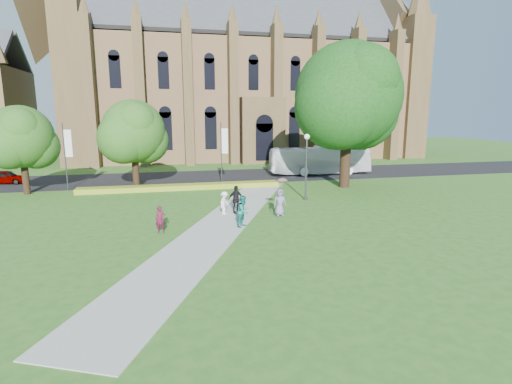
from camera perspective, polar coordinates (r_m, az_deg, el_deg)
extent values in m
plane|color=#2E5E1C|center=(24.34, -4.39, -5.07)|extent=(160.00, 160.00, 0.00)
cube|color=black|center=(43.79, -8.40, 2.10)|extent=(160.00, 10.00, 0.02)
cube|color=#B2B2A8|center=(25.29, -4.73, -4.41)|extent=(15.58, 28.54, 0.04)
cube|color=gold|center=(36.94, -10.61, 0.70)|extent=(18.00, 1.40, 0.45)
cube|color=brown|center=(64.57, -1.09, 12.63)|extent=(52.00, 16.00, 17.00)
cube|color=brown|center=(57.32, -24.94, 13.83)|extent=(3.50, 3.50, 21.00)
cube|color=brown|center=(67.87, 21.56, 13.49)|extent=(3.50, 3.50, 21.00)
cube|color=brown|center=(55.82, 0.88, 8.76)|extent=(6.00, 2.50, 9.00)
cylinder|color=#38383D|center=(31.89, 7.17, 3.14)|extent=(0.14, 0.14, 4.80)
sphere|color=white|center=(31.64, 7.29, 7.84)|extent=(0.44, 0.44, 0.44)
cylinder|color=#38383D|center=(32.29, 7.07, -0.95)|extent=(0.36, 0.36, 0.15)
cylinder|color=#332114|center=(38.06, 12.67, 5.60)|extent=(0.96, 0.96, 6.60)
sphere|color=#10380F|center=(37.93, 13.01, 13.29)|extent=(9.60, 9.60, 9.60)
cylinder|color=#332114|center=(39.17, -30.13, 2.49)|extent=(0.56, 0.56, 3.85)
sphere|color=#225519|center=(38.91, -30.55, 6.82)|extent=(5.20, 5.20, 5.20)
cylinder|color=#332114|center=(38.00, -16.84, 3.51)|extent=(0.60, 0.60, 4.12)
sphere|color=#225519|center=(37.74, -17.11, 8.31)|extent=(5.60, 5.60, 5.60)
cylinder|color=#38383D|center=(38.90, -4.97, 5.50)|extent=(0.10, 0.10, 6.00)
cube|color=white|center=(38.85, -4.49, 7.27)|extent=(0.60, 0.02, 2.40)
cylinder|color=#38383D|center=(39.44, -25.61, 4.53)|extent=(0.10, 0.10, 6.00)
cube|color=white|center=(39.27, -25.25, 6.30)|extent=(0.60, 0.02, 2.40)
imported|color=silver|center=(45.86, 9.10, 4.50)|extent=(11.51, 3.04, 3.18)
imported|color=gray|center=(46.24, -32.14, 1.81)|extent=(4.00, 2.01, 1.31)
imported|color=#51122A|center=(23.54, -13.51, -3.84)|extent=(0.59, 0.40, 1.57)
imported|color=#167267|center=(24.09, -1.81, -2.74)|extent=(1.17, 1.18, 1.93)
imported|color=white|center=(27.21, -4.52, -1.56)|extent=(1.07, 1.16, 1.56)
imported|color=black|center=(27.43, -2.90, -1.05)|extent=(1.21, 0.77, 1.92)
imported|color=slate|center=(26.77, 3.43, -1.48)|extent=(0.92, 0.63, 1.81)
imported|color=#C8918D|center=(26.68, 3.77, 1.15)|extent=(0.88, 0.88, 0.63)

